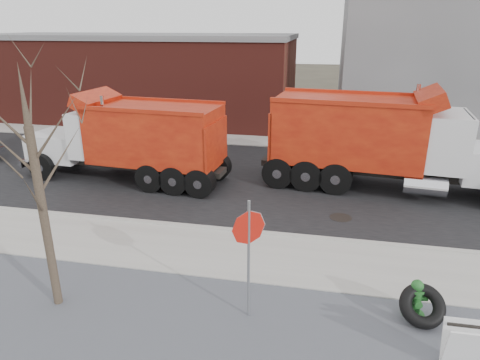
% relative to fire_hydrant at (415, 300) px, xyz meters
% --- Properties ---
extents(ground, '(120.00, 120.00, 0.00)m').
position_rel_fire_hydrant_xyz_m(ground, '(-4.42, 1.48, -0.40)').
color(ground, '#383328').
rests_on(ground, ground).
extents(gravel_verge, '(60.00, 5.00, 0.03)m').
position_rel_fire_hydrant_xyz_m(gravel_verge, '(-4.42, -2.02, -0.39)').
color(gravel_verge, slate).
rests_on(gravel_verge, ground).
extents(sidewalk, '(60.00, 2.50, 0.06)m').
position_rel_fire_hydrant_xyz_m(sidewalk, '(-4.42, 1.73, -0.37)').
color(sidewalk, '#9E9B93').
rests_on(sidewalk, ground).
extents(curb, '(60.00, 0.15, 0.11)m').
position_rel_fire_hydrant_xyz_m(curb, '(-4.42, 3.03, -0.35)').
color(curb, '#9E9B93').
rests_on(curb, ground).
extents(road, '(60.00, 9.40, 0.02)m').
position_rel_fire_hydrant_xyz_m(road, '(-4.42, 7.78, -0.39)').
color(road, black).
rests_on(road, ground).
extents(far_sidewalk, '(60.00, 2.00, 0.06)m').
position_rel_fire_hydrant_xyz_m(far_sidewalk, '(-4.42, 13.48, -0.37)').
color(far_sidewalk, '#9E9B93').
rests_on(far_sidewalk, ground).
extents(building_grey, '(12.00, 10.00, 8.00)m').
position_rel_fire_hydrant_xyz_m(building_grey, '(4.58, 19.48, 3.60)').
color(building_grey, gray).
rests_on(building_grey, ground).
extents(building_brick, '(20.20, 8.20, 5.30)m').
position_rel_fire_hydrant_xyz_m(building_brick, '(-14.42, 18.48, 2.25)').
color(building_brick, maroon).
rests_on(building_brick, ground).
extents(bare_tree, '(3.20, 3.20, 5.20)m').
position_rel_fire_hydrant_xyz_m(bare_tree, '(-7.62, -1.12, 2.89)').
color(bare_tree, '#382D23').
rests_on(bare_tree, ground).
extents(fire_hydrant, '(0.50, 0.48, 0.88)m').
position_rel_fire_hydrant_xyz_m(fire_hydrant, '(0.00, 0.00, 0.00)').
color(fire_hydrant, '#2A6F2F').
rests_on(fire_hydrant, ground).
extents(truck_tire, '(1.05, 0.99, 0.83)m').
position_rel_fire_hydrant_xyz_m(truck_tire, '(0.10, -0.20, 0.01)').
color(truck_tire, black).
rests_on(truck_tire, ground).
extents(stop_sign, '(0.59, 0.46, 2.65)m').
position_rel_fire_hydrant_xyz_m(stop_sign, '(-3.42, -0.71, 1.41)').
color(stop_sign, gray).
rests_on(stop_sign, ground).
extents(sandwich_board, '(0.71, 0.45, 0.97)m').
position_rel_fire_hydrant_xyz_m(sandwich_board, '(0.55, -1.47, 0.11)').
color(sandwich_board, white).
rests_on(sandwich_board, ground).
extents(dump_truck_red_a, '(9.49, 3.45, 3.77)m').
position_rel_fire_hydrant_xyz_m(dump_truck_red_a, '(-0.05, 7.69, 1.51)').
color(dump_truck_red_a, black).
rests_on(dump_truck_red_a, ground).
extents(dump_truck_red_b, '(8.13, 2.93, 3.41)m').
position_rel_fire_hydrant_xyz_m(dump_truck_red_b, '(-9.36, 6.68, 1.34)').
color(dump_truck_red_b, black).
rests_on(dump_truck_red_b, ground).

